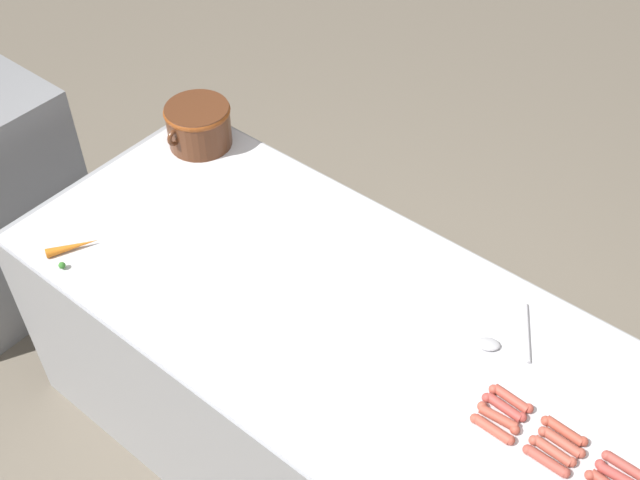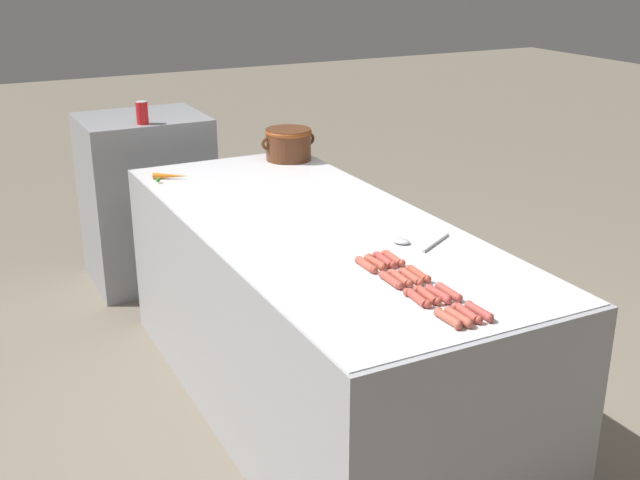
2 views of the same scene
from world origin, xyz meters
TOP-DOWN VIEW (x-y plane):
  - ground_plane at (0.00, 0.00)m, footprint 20.00×20.00m
  - griddle_counter at (0.00, 0.00)m, footprint 0.96×2.32m
  - back_cabinet at (-0.24, 1.75)m, footprint 0.71×0.60m
  - hot_dog_0 at (-0.06, -1.01)m, footprint 0.03×0.13m
  - hot_dog_1 at (-0.06, -0.85)m, footprint 0.04×0.13m
  - hot_dog_2 at (-0.06, -0.69)m, footprint 0.03×0.13m
  - hot_dog_3 at (-0.07, -0.53)m, footprint 0.03×0.13m
  - hot_dog_4 at (-0.03, -1.02)m, footprint 0.03×0.13m
  - hot_dog_5 at (-0.02, -0.84)m, footprint 0.04×0.13m
  - hot_dog_6 at (-0.03, -0.68)m, footprint 0.03×0.13m
  - hot_dog_7 at (-0.03, -0.53)m, footprint 0.04×0.13m
  - hot_dog_8 at (0.01, -1.01)m, footprint 0.03×0.13m
  - hot_dog_9 at (0.01, -0.85)m, footprint 0.03×0.13m
  - hot_dog_10 at (0.01, -0.69)m, footprint 0.03×0.13m
  - hot_dog_11 at (0.01, -0.52)m, footprint 0.03×0.13m
  - hot_dog_12 at (0.05, -1.01)m, footprint 0.03×0.13m
  - hot_dog_13 at (0.05, -0.85)m, footprint 0.03×0.13m
  - hot_dog_14 at (0.05, -0.68)m, footprint 0.03×0.13m
  - hot_dog_15 at (0.05, -0.52)m, footprint 0.03×0.13m
  - bean_pot at (0.33, 0.97)m, footprint 0.31×0.25m
  - serving_spoon at (0.21, -0.40)m, footprint 0.25×0.17m
  - carrot at (-0.35, 0.88)m, footprint 0.17×0.11m
  - soda_can at (-0.29, 1.54)m, footprint 0.07×0.07m

SIDE VIEW (x-z plane):
  - ground_plane at x=0.00m, z-range 0.00..0.00m
  - griddle_counter at x=0.00m, z-range 0.00..0.87m
  - back_cabinet at x=-0.24m, z-range 0.00..1.01m
  - serving_spoon at x=0.21m, z-range 0.87..0.88m
  - hot_dog_0 at x=-0.06m, z-range 0.87..0.90m
  - hot_dog_1 at x=-0.06m, z-range 0.87..0.90m
  - hot_dog_2 at x=-0.06m, z-range 0.87..0.90m
  - hot_dog_3 at x=-0.07m, z-range 0.87..0.90m
  - hot_dog_4 at x=-0.03m, z-range 0.87..0.90m
  - hot_dog_5 at x=-0.02m, z-range 0.87..0.90m
  - hot_dog_6 at x=-0.03m, z-range 0.87..0.90m
  - hot_dog_7 at x=-0.03m, z-range 0.87..0.90m
  - hot_dog_8 at x=0.01m, z-range 0.87..0.90m
  - hot_dog_9 at x=0.01m, z-range 0.87..0.90m
  - hot_dog_10 at x=0.01m, z-range 0.87..0.90m
  - hot_dog_11 at x=0.01m, z-range 0.87..0.90m
  - hot_dog_12 at x=0.05m, z-range 0.87..0.90m
  - hot_dog_13 at x=0.05m, z-range 0.87..0.90m
  - hot_dog_14 at x=0.05m, z-range 0.87..0.90m
  - hot_dog_15 at x=0.05m, z-range 0.87..0.90m
  - carrot at x=-0.35m, z-range 0.87..0.90m
  - bean_pot at x=0.33m, z-range 0.88..1.04m
  - soda_can at x=-0.29m, z-range 1.01..1.13m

